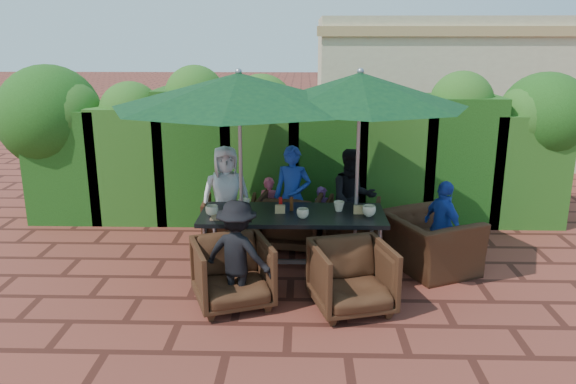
{
  "coord_description": "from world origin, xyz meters",
  "views": [
    {
      "loc": [
        0.13,
        -6.2,
        2.81
      ],
      "look_at": [
        -0.05,
        0.4,
        0.97
      ],
      "focal_mm": 35.0,
      "sensor_mm": 36.0,
      "label": 1
    }
  ],
  "objects_px": {
    "chair_far_mid": "(291,217)",
    "chair_near_right": "(352,274)",
    "chair_far_left": "(230,217)",
    "chair_far_right": "(352,221)",
    "dining_table": "(293,219)",
    "umbrella_right": "(360,90)",
    "umbrella_left": "(239,90)",
    "chair_end_right": "(429,234)",
    "chair_near_left": "(233,270)"
  },
  "relations": [
    {
      "from": "chair_far_mid",
      "to": "chair_near_right",
      "type": "distance_m",
      "value": 1.95
    },
    {
      "from": "chair_far_mid",
      "to": "chair_far_left",
      "type": "bearing_deg",
      "value": -0.59
    },
    {
      "from": "chair_far_mid",
      "to": "chair_far_right",
      "type": "height_order",
      "value": "chair_far_mid"
    },
    {
      "from": "dining_table",
      "to": "umbrella_right",
      "type": "bearing_deg",
      "value": 4.54
    },
    {
      "from": "chair_far_left",
      "to": "chair_near_right",
      "type": "relative_size",
      "value": 0.9
    },
    {
      "from": "dining_table",
      "to": "chair_far_left",
      "type": "height_order",
      "value": "dining_table"
    },
    {
      "from": "chair_far_left",
      "to": "chair_far_mid",
      "type": "xyz_separation_m",
      "value": [
        0.86,
        -0.15,
        0.06
      ]
    },
    {
      "from": "dining_table",
      "to": "chair_far_right",
      "type": "xyz_separation_m",
      "value": [
        0.8,
        0.87,
        -0.31
      ]
    },
    {
      "from": "umbrella_left",
      "to": "chair_end_right",
      "type": "relative_size",
      "value": 2.76
    },
    {
      "from": "umbrella_right",
      "to": "chair_far_mid",
      "type": "height_order",
      "value": "umbrella_right"
    },
    {
      "from": "chair_near_left",
      "to": "chair_end_right",
      "type": "xyz_separation_m",
      "value": [
        2.3,
        1.03,
        0.06
      ]
    },
    {
      "from": "chair_far_right",
      "to": "chair_near_left",
      "type": "bearing_deg",
      "value": 62.61
    },
    {
      "from": "umbrella_right",
      "to": "dining_table",
      "type": "bearing_deg",
      "value": -175.46
    },
    {
      "from": "chair_far_right",
      "to": "chair_end_right",
      "type": "relative_size",
      "value": 0.69
    },
    {
      "from": "chair_far_left",
      "to": "umbrella_right",
      "type": "bearing_deg",
      "value": 149.63
    },
    {
      "from": "umbrella_left",
      "to": "chair_far_mid",
      "type": "relative_size",
      "value": 3.49
    },
    {
      "from": "chair_far_right",
      "to": "chair_near_left",
      "type": "height_order",
      "value": "chair_near_left"
    },
    {
      "from": "umbrella_left",
      "to": "chair_near_left",
      "type": "relative_size",
      "value": 3.66
    },
    {
      "from": "chair_far_mid",
      "to": "chair_near_left",
      "type": "distance_m",
      "value": 1.85
    },
    {
      "from": "dining_table",
      "to": "chair_end_right",
      "type": "height_order",
      "value": "chair_end_right"
    },
    {
      "from": "chair_near_right",
      "to": "chair_near_left",
      "type": "bearing_deg",
      "value": 161.23
    },
    {
      "from": "umbrella_left",
      "to": "chair_end_right",
      "type": "distance_m",
      "value": 2.89
    },
    {
      "from": "umbrella_right",
      "to": "chair_far_left",
      "type": "distance_m",
      "value": 2.65
    },
    {
      "from": "chair_far_left",
      "to": "dining_table",
      "type": "bearing_deg",
      "value": 130.95
    },
    {
      "from": "dining_table",
      "to": "chair_near_right",
      "type": "height_order",
      "value": "chair_near_right"
    },
    {
      "from": "dining_table",
      "to": "chair_far_left",
      "type": "xyz_separation_m",
      "value": [
        -0.89,
        0.99,
        -0.31
      ]
    },
    {
      "from": "chair_far_mid",
      "to": "chair_near_left",
      "type": "height_order",
      "value": "chair_far_mid"
    },
    {
      "from": "umbrella_left",
      "to": "chair_far_right",
      "type": "relative_size",
      "value": 4.01
    },
    {
      "from": "chair_far_left",
      "to": "chair_near_left",
      "type": "distance_m",
      "value": 1.93
    },
    {
      "from": "chair_near_left",
      "to": "chair_near_right",
      "type": "relative_size",
      "value": 1.0
    },
    {
      "from": "chair_near_right",
      "to": "umbrella_left",
      "type": "bearing_deg",
      "value": 127.27
    },
    {
      "from": "chair_far_left",
      "to": "chair_near_left",
      "type": "height_order",
      "value": "chair_near_left"
    },
    {
      "from": "dining_table",
      "to": "chair_far_left",
      "type": "bearing_deg",
      "value": 132.11
    },
    {
      "from": "umbrella_right",
      "to": "chair_far_left",
      "type": "xyz_separation_m",
      "value": [
        -1.66,
        0.93,
        -1.85
      ]
    },
    {
      "from": "chair_far_mid",
      "to": "chair_far_right",
      "type": "relative_size",
      "value": 1.15
    },
    {
      "from": "dining_table",
      "to": "chair_far_left",
      "type": "distance_m",
      "value": 1.37
    },
    {
      "from": "chair_near_right",
      "to": "chair_far_left",
      "type": "bearing_deg",
      "value": 112.35
    },
    {
      "from": "chair_near_left",
      "to": "umbrella_left",
      "type": "bearing_deg",
      "value": 69.02
    },
    {
      "from": "chair_end_right",
      "to": "chair_far_mid",
      "type": "bearing_deg",
      "value": 42.44
    },
    {
      "from": "chair_far_left",
      "to": "chair_end_right",
      "type": "bearing_deg",
      "value": 159.87
    },
    {
      "from": "chair_far_left",
      "to": "chair_near_left",
      "type": "bearing_deg",
      "value": 96.9
    },
    {
      "from": "chair_end_right",
      "to": "umbrella_left",
      "type": "bearing_deg",
      "value": 69.14
    },
    {
      "from": "umbrella_right",
      "to": "chair_near_right",
      "type": "height_order",
      "value": "umbrella_right"
    },
    {
      "from": "umbrella_right",
      "to": "chair_near_left",
      "type": "height_order",
      "value": "umbrella_right"
    },
    {
      "from": "chair_far_right",
      "to": "chair_near_right",
      "type": "bearing_deg",
      "value": 96.27
    },
    {
      "from": "umbrella_left",
      "to": "umbrella_right",
      "type": "relative_size",
      "value": 1.17
    },
    {
      "from": "dining_table",
      "to": "umbrella_right",
      "type": "distance_m",
      "value": 1.72
    },
    {
      "from": "chair_far_left",
      "to": "chair_far_mid",
      "type": "distance_m",
      "value": 0.88
    },
    {
      "from": "chair_far_right",
      "to": "chair_end_right",
      "type": "height_order",
      "value": "chair_end_right"
    },
    {
      "from": "chair_far_right",
      "to": "chair_near_right",
      "type": "distance_m",
      "value": 1.87
    }
  ]
}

